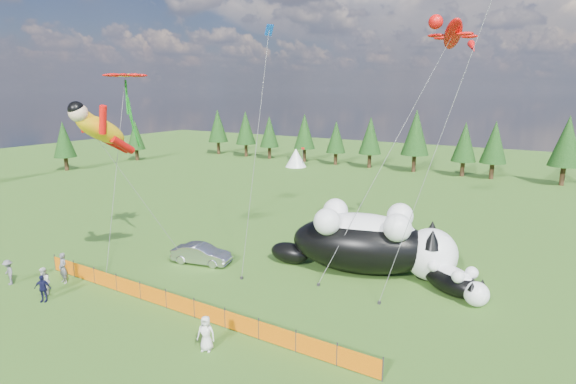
% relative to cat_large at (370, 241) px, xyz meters
% --- Properties ---
extents(ground, '(160.00, 160.00, 0.00)m').
position_rel_cat_large_xyz_m(ground, '(-6.46, -7.28, -2.07)').
color(ground, '#14370A').
rests_on(ground, ground).
extents(safety_fence, '(22.06, 0.06, 1.10)m').
position_rel_cat_large_xyz_m(safety_fence, '(-6.46, -10.28, -1.57)').
color(safety_fence, '#262626').
rests_on(safety_fence, ground).
extents(tree_line, '(90.00, 4.00, 8.00)m').
position_rel_cat_large_xyz_m(tree_line, '(-6.46, 37.72, 1.93)').
color(tree_line, black).
rests_on(tree_line, ground).
extents(festival_tents, '(50.00, 3.20, 2.80)m').
position_rel_cat_large_xyz_m(festival_tents, '(4.54, 32.72, -0.67)').
color(festival_tents, white).
rests_on(festival_tents, ground).
extents(cat_large, '(11.90, 6.28, 4.36)m').
position_rel_cat_large_xyz_m(cat_large, '(0.00, 0.00, 0.00)').
color(cat_large, black).
rests_on(cat_large, ground).
extents(cat_small, '(4.61, 3.44, 1.83)m').
position_rel_cat_large_xyz_m(cat_small, '(5.30, -0.62, -1.20)').
color(cat_small, black).
rests_on(cat_small, ground).
extents(car, '(4.22, 2.30, 1.32)m').
position_rel_cat_large_xyz_m(car, '(-10.21, -4.44, -1.41)').
color(car, '#AFAFB4').
rests_on(car, ground).
extents(spectator_a, '(0.73, 0.53, 1.88)m').
position_rel_cat_large_xyz_m(spectator_a, '(-15.22, -11.13, -1.13)').
color(spectator_a, '#5A595E').
rests_on(spectator_a, ground).
extents(spectator_b, '(0.92, 0.80, 1.63)m').
position_rel_cat_large_xyz_m(spectator_b, '(-14.59, -12.71, -1.25)').
color(spectator_b, silver).
rests_on(spectator_b, ground).
extents(spectator_c, '(1.02, 0.87, 1.55)m').
position_rel_cat_large_xyz_m(spectator_c, '(-13.86, -13.22, -1.29)').
color(spectator_c, '#131435').
rests_on(spectator_c, ground).
extents(spectator_d, '(1.10, 0.73, 1.55)m').
position_rel_cat_large_xyz_m(spectator_d, '(-17.77, -12.99, -1.29)').
color(spectator_d, '#5A595E').
rests_on(spectator_d, ground).
extents(spectator_e, '(0.94, 0.78, 1.64)m').
position_rel_cat_large_xyz_m(spectator_e, '(-2.98, -12.21, -1.25)').
color(spectator_e, silver).
rests_on(spectator_e, ground).
extents(superhero_kite, '(4.73, 6.17, 11.53)m').
position_rel_cat_large_xyz_m(superhero_kite, '(-13.65, -8.78, 7.07)').
color(superhero_kite, yellow).
rests_on(superhero_kite, ground).
extents(gecko_kite, '(7.00, 12.60, 18.06)m').
position_rel_cat_large_xyz_m(gecko_kite, '(2.87, 5.72, 12.84)').
color(gecko_kite, red).
rests_on(gecko_kite, ground).
extents(flower_kite, '(3.30, 5.62, 12.95)m').
position_rel_cat_large_xyz_m(flower_kite, '(-15.05, -5.60, 10.11)').
color(flower_kite, red).
rests_on(flower_kite, ground).
extents(diamond_kite_a, '(1.38, 5.54, 16.20)m').
position_rel_cat_large_xyz_m(diamond_kite_a, '(-7.32, -0.48, 12.32)').
color(diamond_kite_a, '#0B47B3').
rests_on(diamond_kite_a, ground).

